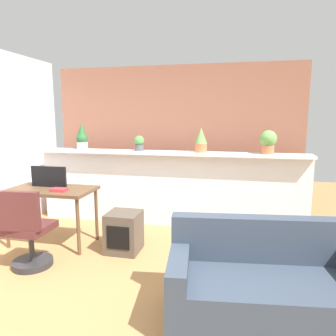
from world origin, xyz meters
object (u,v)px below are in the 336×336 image
at_px(potted_plant_1, 139,143).
at_px(potted_plant_2, 201,140).
at_px(potted_plant_0, 82,137).
at_px(couch, 264,287).
at_px(tv_monitor, 49,177).
at_px(office_chair, 28,235).
at_px(potted_plant_3, 268,141).
at_px(book_on_desk, 59,190).
at_px(side_cube_shelf, 124,232).
at_px(desk, 52,195).

bearing_deg(potted_plant_1, potted_plant_2, -0.20).
bearing_deg(potted_plant_0, couch, -37.58).
distance_m(tv_monitor, office_chair, 0.93).
height_order(potted_plant_3, book_on_desk, potted_plant_3).
bearing_deg(tv_monitor, potted_plant_0, 90.40).
bearing_deg(potted_plant_3, tv_monitor, -161.85).
distance_m(potted_plant_1, side_cube_shelf, 1.47).
bearing_deg(desk, potted_plant_1, 49.23).
relative_size(potted_plant_2, book_on_desk, 1.87).
xyz_separation_m(desk, couch, (2.59, -1.02, -0.38)).
distance_m(book_on_desk, couch, 2.62).
bearing_deg(potted_plant_2, book_on_desk, -145.46).
height_order(potted_plant_2, tv_monitor, potted_plant_2).
height_order(potted_plant_3, tv_monitor, potted_plant_3).
bearing_deg(potted_plant_3, side_cube_shelf, -149.50).
xyz_separation_m(potted_plant_2, tv_monitor, (-1.90, -0.93, -0.45)).
height_order(desk, tv_monitor, tv_monitor).
xyz_separation_m(potted_plant_1, side_cube_shelf, (0.12, -1.04, -1.02)).
height_order(potted_plant_2, desk, potted_plant_2).
bearing_deg(book_on_desk, office_chair, -95.22).
relative_size(potted_plant_0, potted_plant_2, 1.16).
bearing_deg(side_cube_shelf, potted_plant_2, 51.61).
xyz_separation_m(office_chair, couch, (2.46, -0.34, -0.11)).
xyz_separation_m(tv_monitor, book_on_desk, (0.26, -0.19, -0.12)).
bearing_deg(potted_plant_2, potted_plant_3, -0.28).
bearing_deg(potted_plant_3, potted_plant_2, 179.72).
bearing_deg(desk, potted_plant_2, 29.11).
height_order(desk, couch, couch).
xyz_separation_m(side_cube_shelf, couch, (1.59, -1.00, 0.03)).
bearing_deg(tv_monitor, desk, -45.78).
height_order(tv_monitor, couch, tv_monitor).
xyz_separation_m(potted_plant_0, book_on_desk, (0.27, -1.15, -0.58)).
xyz_separation_m(potted_plant_3, desk, (-2.76, -1.01, -0.67)).
height_order(potted_plant_2, office_chair, potted_plant_2).
height_order(potted_plant_1, potted_plant_3, potted_plant_3).
xyz_separation_m(potted_plant_3, office_chair, (-2.62, -1.69, -0.94)).
height_order(office_chair, side_cube_shelf, office_chair).
height_order(tv_monitor, book_on_desk, tv_monitor).
distance_m(tv_monitor, book_on_desk, 0.35).
height_order(potted_plant_2, book_on_desk, potted_plant_2).
bearing_deg(potted_plant_2, potted_plant_1, 179.80).
xyz_separation_m(potted_plant_0, potted_plant_1, (0.96, -0.02, -0.07)).
xyz_separation_m(potted_plant_0, potted_plant_2, (1.91, -0.02, -0.01)).
distance_m(potted_plant_0, desk, 1.24).
bearing_deg(potted_plant_1, potted_plant_3, -0.24).
distance_m(tv_monitor, couch, 2.95).
height_order(potted_plant_3, desk, potted_plant_3).
distance_m(side_cube_shelf, couch, 1.88).
height_order(tv_monitor, office_chair, tv_monitor).
relative_size(tv_monitor, couch, 0.30).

